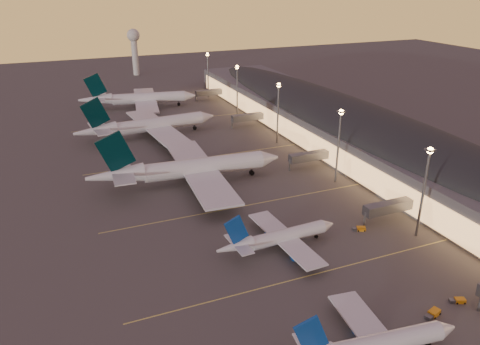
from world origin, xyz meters
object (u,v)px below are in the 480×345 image
at_px(airliner_wide_near, 188,169).
at_px(airliner_wide_far, 139,99).
at_px(baggage_tug_a, 458,301).
at_px(baggage_tug_c, 359,229).
at_px(airliner_wide_mid, 148,125).
at_px(radar_tower, 134,44).
at_px(baggage_tug_b, 433,314).
at_px(airliner_narrow_north, 278,238).
at_px(airliner_narrow_south, 372,345).

xyz_separation_m(airliner_wide_near, airliner_wide_far, (4.70, 107.75, -0.40)).
height_order(airliner_wide_far, baggage_tug_a, airliner_wide_far).
xyz_separation_m(airliner_wide_far, baggage_tug_c, (30.21, -157.49, -4.64)).
bearing_deg(airliner_wide_mid, radar_tower, 75.41).
relative_size(airliner_wide_near, airliner_wide_far, 1.08).
bearing_deg(airliner_wide_near, baggage_tug_b, -68.70).
bearing_deg(radar_tower, baggage_tug_c, -86.99).
height_order(airliner_wide_far, radar_tower, radar_tower).
xyz_separation_m(airliner_narrow_north, radar_tower, (12.25, 251.10, 18.67)).
distance_m(airliner_wide_mid, radar_tower, 148.33).
distance_m(airliner_narrow_south, airliner_wide_mid, 147.19).
distance_m(airliner_wide_mid, baggage_tug_c, 112.13).
bearing_deg(baggage_tug_c, airliner_wide_far, 123.62).
bearing_deg(airliner_wide_mid, airliner_narrow_south, -92.06).
height_order(airliner_narrow_south, airliner_wide_far, airliner_wide_far).
bearing_deg(baggage_tug_a, airliner_wide_near, 135.40).
relative_size(airliner_wide_near, baggage_tug_a, 18.48).
bearing_deg(airliner_narrow_north, airliner_narrow_south, -95.06).
distance_m(airliner_narrow_north, baggage_tug_b, 40.70).
relative_size(airliner_narrow_south, airliner_narrow_north, 1.04).
relative_size(airliner_wide_near, baggage_tug_c, 17.27).
xyz_separation_m(airliner_narrow_south, airliner_wide_mid, (-9.07, 146.89, 1.94)).
distance_m(airliner_wide_far, baggage_tug_b, 194.85).
xyz_separation_m(airliner_narrow_south, airliner_narrow_north, (1.75, 41.37, -0.12)).
relative_size(airliner_narrow_south, airliner_wide_far, 0.58).
height_order(airliner_wide_near, baggage_tug_a, airliner_wide_near).
xyz_separation_m(airliner_wide_mid, airliner_wide_far, (6.07, 51.51, -0.14)).
distance_m(airliner_narrow_south, radar_tower, 293.39).
distance_m(airliner_narrow_south, baggage_tug_a, 28.93).
relative_size(airliner_wide_mid, baggage_tug_b, 14.78).
bearing_deg(baggage_tug_c, airliner_wide_near, 147.83).
bearing_deg(baggage_tug_c, airliner_narrow_north, -158.27).
distance_m(airliner_narrow_north, baggage_tug_c, 25.61).
bearing_deg(airliner_wide_near, airliner_narrow_south, -81.55).
bearing_deg(airliner_narrow_south, baggage_tug_c, 63.15).
bearing_deg(airliner_narrow_south, baggage_tug_b, 20.83).
height_order(airliner_narrow_north, baggage_tug_c, airliner_narrow_north).
bearing_deg(airliner_wide_far, baggage_tug_a, -71.39).
height_order(airliner_narrow_south, baggage_tug_c, airliner_narrow_south).
height_order(radar_tower, baggage_tug_c, radar_tower).
relative_size(radar_tower, baggage_tug_a, 8.95).
bearing_deg(airliner_wide_near, airliner_narrow_north, -75.55).
relative_size(airliner_wide_far, radar_tower, 1.91).
distance_m(airliner_narrow_south, airliner_wide_far, 198.43).
bearing_deg(radar_tower, airliner_wide_near, -96.14).
bearing_deg(baggage_tug_a, baggage_tug_b, -148.45).
bearing_deg(airliner_wide_near, radar_tower, 87.45).
xyz_separation_m(airliner_narrow_north, airliner_wide_mid, (-10.82, 105.53, 2.06)).
height_order(airliner_wide_near, baggage_tug_c, airliner_wide_near).
relative_size(airliner_narrow_north, baggage_tug_b, 8.01).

